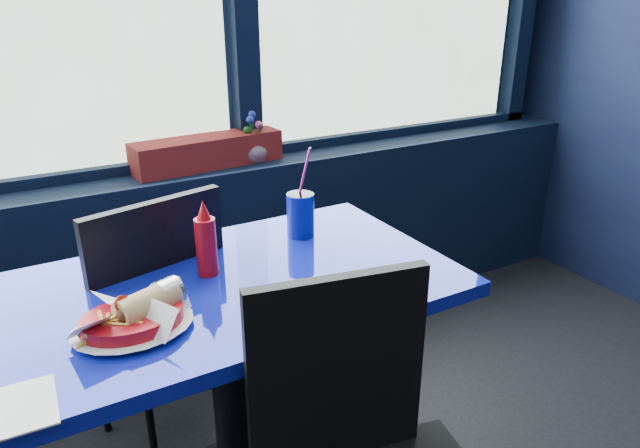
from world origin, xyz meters
The scene contains 9 objects.
window_sill centered at (0.00, 2.87, 0.40)m, with size 5.00×0.26×0.80m, color black.
near_table centered at (0.30, 2.00, 0.57)m, with size 1.20×0.70×0.75m.
chair_near_back centered at (0.20, 2.29, 0.54)m, with size 0.51×0.52×0.94m.
planter_box centered at (0.57, 2.88, 0.86)m, with size 0.60×0.15×0.12m, color maroon.
flower_vase centered at (0.76, 2.85, 0.86)m, with size 0.12×0.13×0.21m.
food_basket centered at (0.04, 1.88, 0.78)m, with size 0.25×0.24×0.09m.
ketchup_bottle centered at (0.28, 2.06, 0.84)m, with size 0.06×0.06×0.21m.
soda_cup centered at (0.61, 2.17, 0.82)m, with size 0.08×0.08×0.29m.
napkin centered at (-0.22, 1.72, 0.75)m, with size 0.16×0.16×0.00m, color white.
Camera 1 is at (-0.15, 0.73, 1.45)m, focal length 32.00 mm.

